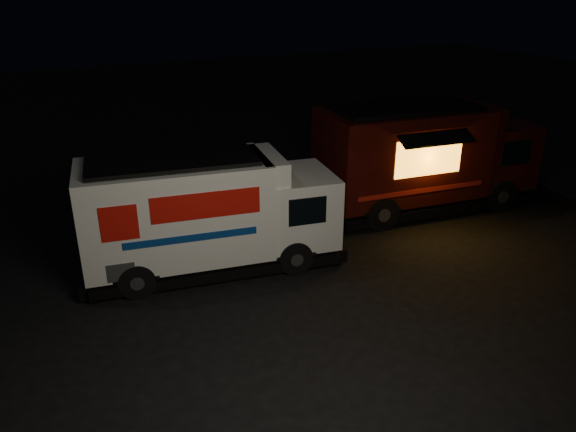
# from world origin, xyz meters

# --- Properties ---
(ground) EXTENTS (80.00, 80.00, 0.00)m
(ground) POSITION_xyz_m (0.00, 0.00, 0.00)
(ground) COLOR black
(ground) RESTS_ON ground
(white_truck) EXTENTS (6.82, 3.18, 2.98)m
(white_truck) POSITION_xyz_m (-0.77, 2.92, 1.49)
(white_truck) COLOR white
(white_truck) RESTS_ON ground
(red_truck) EXTENTS (7.46, 3.38, 3.37)m
(red_truck) POSITION_xyz_m (6.67, 3.88, 1.68)
(red_truck) COLOR #380C0A
(red_truck) RESTS_ON ground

